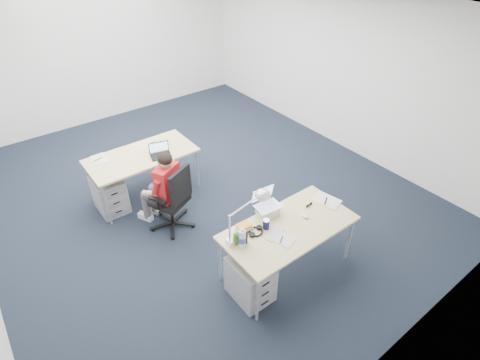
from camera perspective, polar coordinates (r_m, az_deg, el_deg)
name	(u,v)px	position (r m, az deg, el deg)	size (l,w,h in m)	color
floor	(199,191)	(6.13, -6.32, -1.71)	(7.00, 7.00, 0.00)	black
room	(190,92)	(5.27, -7.56, 13.21)	(6.02, 7.02, 2.80)	white
desk_near	(289,229)	(4.46, 7.45, -7.46)	(1.60, 0.80, 0.73)	#D7C07C
desk_far	(142,157)	(5.85, -14.76, 3.37)	(1.60, 0.80, 0.73)	#D7C07C
office_chair	(173,210)	(5.37, -10.18, -4.52)	(0.85, 0.85, 1.02)	black
seated_person	(161,188)	(5.27, -11.94, -1.27)	(0.57, 0.71, 1.20)	red
drawer_pedestal_near	(250,279)	(4.45, 1.59, -14.86)	(0.40, 0.50, 0.55)	#ACAEB2
drawer_pedestal_far	(110,195)	(5.91, -19.23, -2.10)	(0.40, 0.50, 0.55)	#ACAEB2
silver_laptop	(268,204)	(4.46, 4.29, -3.64)	(0.30, 0.24, 0.32)	silver
wireless_keyboard	(274,233)	(4.31, 5.24, -8.11)	(0.26, 0.11, 0.01)	white
computer_mouse	(305,216)	(4.56, 9.88, -5.42)	(0.07, 0.10, 0.04)	white
headphones	(256,231)	(4.31, 2.41, -7.80)	(0.21, 0.17, 0.04)	black
can_koozie	(266,224)	(4.34, 4.01, -6.70)	(0.08, 0.08, 0.13)	#151742
water_bottle	(242,238)	(4.07, 0.33, -8.77)	(0.08, 0.08, 0.26)	silver
bear_figurine	(236,238)	(4.13, -0.61, -8.83)	(0.09, 0.07, 0.17)	#336D1D
book_stack	(244,227)	(4.32, 0.62, -7.23)	(0.17, 0.13, 0.08)	silver
cordless_phone	(246,238)	(4.14, 0.87, -8.84)	(0.04, 0.03, 0.15)	black
papers_left	(283,239)	(4.26, 6.50, -8.98)	(0.18, 0.26, 0.01)	#EFDF8A
papers_right	(327,201)	(4.86, 13.09, -3.13)	(0.23, 0.32, 0.01)	#EFDF8A
sunglasses	(309,205)	(4.74, 10.48, -3.77)	(0.11, 0.05, 0.03)	black
desk_lamp	(242,219)	(4.06, 0.37, -5.92)	(0.51, 0.18, 0.57)	silver
dark_laptop	(160,150)	(5.67, -12.08, 4.47)	(0.30, 0.29, 0.22)	black
far_cup	(153,143)	(5.99, -13.07, 5.50)	(0.07, 0.07, 0.09)	white
far_papers	(100,159)	(5.89, -20.61, 2.94)	(0.21, 0.30, 0.01)	white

